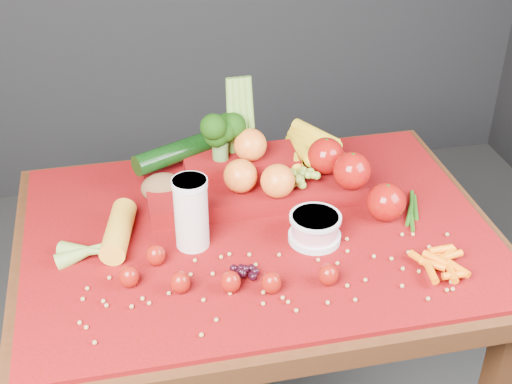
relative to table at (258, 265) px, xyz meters
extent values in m
cube|color=black|center=(0.00, 0.00, 0.07)|extent=(1.10, 0.80, 0.05)
cube|color=black|center=(-0.48, 0.33, -0.31)|extent=(0.06, 0.06, 0.70)
cube|color=black|center=(0.48, 0.33, -0.31)|extent=(0.06, 0.06, 0.70)
cube|color=maroon|center=(0.00, 0.00, 0.10)|extent=(1.05, 0.75, 0.01)
cylinder|color=beige|center=(-0.15, -0.03, 0.19)|extent=(0.07, 0.07, 0.17)
cylinder|color=silver|center=(-0.15, -0.03, 0.27)|extent=(0.08, 0.08, 0.01)
cylinder|color=silver|center=(0.12, -0.07, 0.11)|extent=(0.12, 0.12, 0.02)
cylinder|color=pink|center=(0.12, -0.07, 0.15)|extent=(0.10, 0.10, 0.05)
cylinder|color=silver|center=(0.12, -0.07, 0.17)|extent=(0.12, 0.12, 0.01)
ellipsoid|color=maroon|center=(-0.24, -0.08, 0.13)|extent=(0.04, 0.04, 0.05)
cone|color=#11430C|center=(-0.24, -0.08, 0.15)|extent=(0.03, 0.03, 0.01)
ellipsoid|color=maroon|center=(-0.30, -0.14, 0.13)|extent=(0.04, 0.04, 0.05)
cone|color=#11430C|center=(-0.30, -0.14, 0.15)|extent=(0.03, 0.03, 0.01)
ellipsoid|color=maroon|center=(-0.20, -0.18, 0.13)|extent=(0.04, 0.04, 0.05)
cone|color=#11430C|center=(-0.20, -0.18, 0.15)|extent=(0.03, 0.03, 0.01)
ellipsoid|color=maroon|center=(-0.10, -0.20, 0.13)|extent=(0.04, 0.04, 0.05)
cone|color=#11430C|center=(-0.10, -0.20, 0.15)|extent=(0.03, 0.03, 0.01)
ellipsoid|color=maroon|center=(-0.02, -0.22, 0.13)|extent=(0.04, 0.04, 0.05)
cone|color=#11430C|center=(-0.02, -0.22, 0.15)|extent=(0.03, 0.03, 0.01)
ellipsoid|color=maroon|center=(0.10, -0.22, 0.13)|extent=(0.04, 0.04, 0.05)
cone|color=#11430C|center=(0.10, -0.22, 0.15)|extent=(0.03, 0.03, 0.01)
cylinder|color=gold|center=(-0.31, 0.02, 0.13)|extent=(0.09, 0.19, 0.06)
ellipsoid|color=brown|center=(-0.20, 0.17, 0.14)|extent=(0.11, 0.08, 0.07)
cube|color=maroon|center=(0.02, 0.15, 0.13)|extent=(0.52, 0.22, 0.04)
cube|color=maroon|center=(0.00, 0.20, 0.17)|extent=(0.28, 0.12, 0.03)
sphere|color=maroon|center=(0.24, 0.06, 0.20)|extent=(0.09, 0.09, 0.09)
sphere|color=maroon|center=(0.30, -0.02, 0.15)|extent=(0.09, 0.09, 0.09)
sphere|color=maroon|center=(0.20, 0.14, 0.20)|extent=(0.09, 0.09, 0.09)
sphere|color=#D04A0D|center=(-0.02, 0.10, 0.19)|extent=(0.08, 0.08, 0.08)
sphere|color=#D04A0D|center=(0.06, 0.06, 0.19)|extent=(0.08, 0.08, 0.08)
sphere|color=#D04A0D|center=(0.02, 0.18, 0.23)|extent=(0.08, 0.08, 0.08)
cylinder|color=gold|center=(0.14, 0.22, 0.17)|extent=(0.06, 0.15, 0.04)
cylinder|color=gold|center=(0.16, 0.22, 0.18)|extent=(0.04, 0.15, 0.04)
cylinder|color=gold|center=(0.18, 0.22, 0.20)|extent=(0.07, 0.15, 0.04)
cylinder|color=gold|center=(0.20, 0.22, 0.21)|extent=(0.10, 0.15, 0.04)
cylinder|color=#3F662D|center=(-0.05, 0.20, 0.21)|extent=(0.04, 0.04, 0.04)
cylinder|color=olive|center=(-0.02, 0.24, 0.26)|extent=(0.03, 0.06, 0.22)
cylinder|color=olive|center=(0.00, 0.24, 0.26)|extent=(0.02, 0.06, 0.22)
cylinder|color=olive|center=(0.02, 0.24, 0.26)|extent=(0.02, 0.06, 0.22)
cylinder|color=olive|center=(0.03, 0.24, 0.26)|extent=(0.03, 0.06, 0.22)
cylinder|color=black|center=(-0.14, 0.24, 0.20)|extent=(0.25, 0.16, 0.05)
camera|label=1|loc=(-0.28, -1.30, 1.06)|focal=50.00mm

